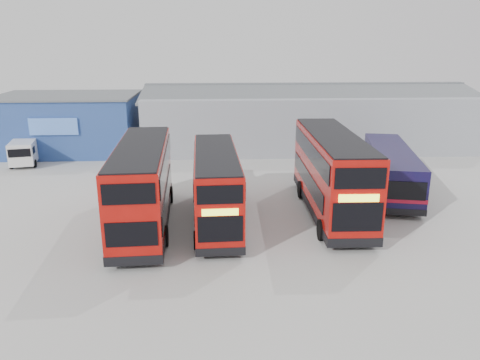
% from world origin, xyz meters
% --- Properties ---
extents(ground_plane, '(120.00, 120.00, 0.00)m').
position_xyz_m(ground_plane, '(0.00, 0.00, 0.00)').
color(ground_plane, '#A2A19C').
rests_on(ground_plane, ground).
extents(office_block, '(12.30, 8.32, 5.12)m').
position_xyz_m(office_block, '(-14.00, 17.99, 2.58)').
color(office_block, navy).
rests_on(office_block, ground).
extents(maintenance_shed, '(30.50, 12.00, 5.89)m').
position_xyz_m(maintenance_shed, '(8.00, 20.00, 2.60)').
color(maintenance_shed, '#91969E').
rests_on(maintenance_shed, ground).
extents(double_decker_left, '(3.20, 10.95, 4.58)m').
position_xyz_m(double_decker_left, '(-4.63, -0.56, 2.28)').
color(double_decker_left, '#A90E09').
rests_on(double_decker_left, ground).
extents(double_decker_centre, '(2.75, 9.82, 4.12)m').
position_xyz_m(double_decker_centre, '(-0.66, -0.29, 2.05)').
color(double_decker_centre, '#A90E09').
rests_on(double_decker_centre, ground).
extents(double_decker_right, '(3.02, 11.28, 4.74)m').
position_xyz_m(double_decker_right, '(6.06, 0.97, 2.36)').
color(double_decker_right, '#A90E09').
rests_on(double_decker_right, ground).
extents(single_decker_blue, '(4.54, 11.04, 2.92)m').
position_xyz_m(single_decker_blue, '(11.04, 4.76, 1.45)').
color(single_decker_blue, '#0C0C34').
rests_on(single_decker_blue, ground).
extents(panel_van, '(2.70, 4.86, 2.01)m').
position_xyz_m(panel_van, '(-16.41, 13.55, 1.12)').
color(panel_van, silver).
rests_on(panel_van, ground).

